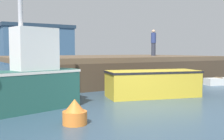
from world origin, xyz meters
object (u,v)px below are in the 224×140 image
at_px(rowboat, 219,81).
at_px(dockworker, 153,43).
at_px(mooring_buoy_foreground, 75,113).
at_px(fishing_boat_near_right, 153,83).
at_px(fishing_boat_near_left, 21,80).

relative_size(rowboat, dockworker, 0.92).
height_order(rowboat, mooring_buoy_foreground, mooring_buoy_foreground).
bearing_deg(rowboat, fishing_boat_near_right, -168.20).
distance_m(fishing_boat_near_left, mooring_buoy_foreground, 2.36).
distance_m(fishing_boat_near_right, mooring_buoy_foreground, 4.82).
bearing_deg(dockworker, rowboat, -83.55).
height_order(fishing_boat_near_right, rowboat, fishing_boat_near_right).
height_order(rowboat, dockworker, dockworker).
distance_m(rowboat, mooring_buoy_foreground, 10.30).
xyz_separation_m(fishing_boat_near_right, rowboat, (5.46, 1.14, -0.37)).
xyz_separation_m(fishing_boat_near_right, mooring_buoy_foreground, (-4.27, -2.22, -0.28)).
height_order(fishing_boat_near_left, mooring_buoy_foreground, fishing_boat_near_left).
height_order(fishing_boat_near_left, rowboat, fishing_boat_near_left).
bearing_deg(mooring_buoy_foreground, fishing_boat_near_right, 27.50).
xyz_separation_m(dockworker, mooring_buoy_foreground, (-9.18, -8.22, -2.11)).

